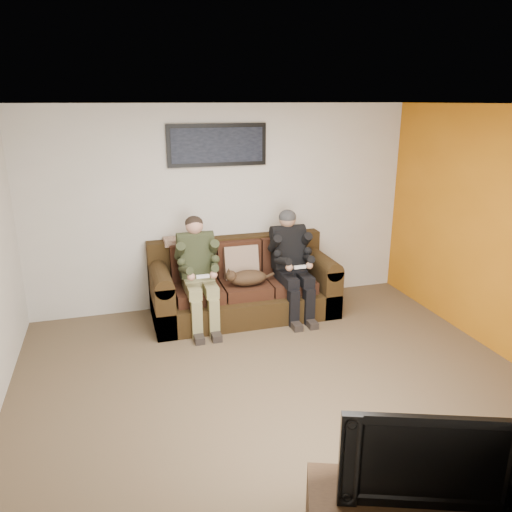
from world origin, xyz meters
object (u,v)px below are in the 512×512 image
object	(u,v)px
sofa	(242,286)
framed_poster	(217,145)
person_right	(291,257)
cat	(247,278)
person_left	(198,266)
television	(429,451)

from	to	relation	value
sofa	framed_poster	xyz separation A→B (m)	(-0.20, 0.38, 1.75)
person_right	cat	bearing A→B (deg)	-174.46
sofa	cat	bearing A→B (deg)	-91.86
person_left	television	size ratio (longest dim) A/B	1.27
sofa	cat	distance (m)	0.32
person_right	framed_poster	world-z (taller)	framed_poster
person_left	person_right	size ratio (longest dim) A/B	0.99
person_left	person_right	xyz separation A→B (m)	(1.18, 0.00, 0.00)
cat	television	xyz separation A→B (m)	(0.11, -3.53, 0.16)
person_left	cat	world-z (taller)	person_left
person_left	framed_poster	distance (m)	1.52
person_left	sofa	bearing A→B (deg)	18.02
person_left	television	xyz separation A→B (m)	(0.69, -3.59, -0.02)
sofa	framed_poster	bearing A→B (deg)	117.50
person_right	cat	distance (m)	0.63
person_right	television	distance (m)	3.62
person_right	framed_poster	xyz separation A→B (m)	(-0.79, 0.58, 1.35)
sofa	framed_poster	size ratio (longest dim) A/B	1.83
person_left	cat	bearing A→B (deg)	-5.66
person_right	framed_poster	bearing A→B (deg)	143.93
framed_poster	television	world-z (taller)	framed_poster
person_right	television	size ratio (longest dim) A/B	1.28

